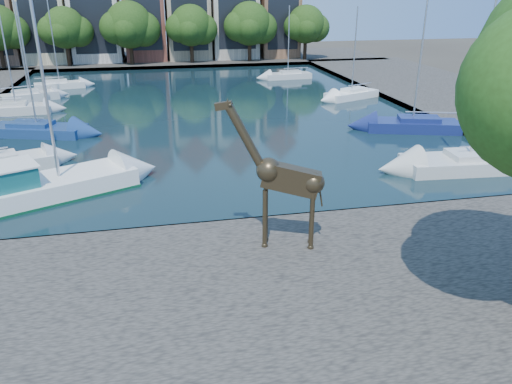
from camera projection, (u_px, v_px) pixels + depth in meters
ground at (248, 227)px, 22.24m from camera, size 160.00×160.00×0.00m
water_basin at (196, 109)px, 43.97m from camera, size 38.00×50.00×0.08m
near_quay at (289, 316)px, 15.80m from camera, size 50.00×14.00×0.50m
far_quay at (175, 59)px, 72.88m from camera, size 60.00×16.00×0.50m
right_quay at (453, 95)px, 48.60m from camera, size 14.00×52.00×0.50m
townhouse_west_mid at (44, 2)px, 66.64m from camera, size 5.94×9.18×16.79m
townhouse_west_inner at (95, 8)px, 68.20m from camera, size 6.43×9.18×15.15m
townhouse_center at (143, 0)px, 69.04m from camera, size 5.44×9.18×16.93m
townhouse_east_inner at (186, 5)px, 70.41m from camera, size 5.94×9.18×15.79m
townhouse_east_mid at (232, 2)px, 71.50m from camera, size 6.43×9.18×16.65m
townhouse_east_end at (276, 9)px, 73.10m from camera, size 5.44×9.18×14.43m
far_tree_west at (65, 29)px, 63.44m from camera, size 6.76×5.20×7.36m
far_tree_mid_west at (130, 26)px, 64.87m from camera, size 7.80×6.00×8.00m
far_tree_mid_east at (191, 27)px, 66.44m from camera, size 7.02×5.40×7.52m
far_tree_east at (250, 25)px, 67.91m from camera, size 7.54×5.80×7.84m
far_tree_far_east at (306, 26)px, 69.48m from camera, size 6.76×5.20×7.36m
giraffe_statue at (283, 178)px, 18.70m from camera, size 3.91×1.53×5.68m
motorsailer at (29, 186)px, 24.50m from camera, size 9.94×6.70×10.38m
sailboat_left_b at (37, 128)px, 35.81m from camera, size 7.13×4.31×9.00m
sailboat_left_c at (16, 107)px, 41.88m from camera, size 5.61×2.18×9.46m
sailboat_left_d at (29, 94)px, 46.68m from camera, size 5.31×3.68×10.14m
sailboat_left_e at (60, 84)px, 52.57m from camera, size 5.26×2.78×8.84m
sailboat_right_a at (469, 160)px, 28.84m from camera, size 7.74×3.21×11.27m
sailboat_right_b at (413, 123)px, 36.85m from camera, size 7.04×4.19×11.49m
sailboat_right_c at (352, 93)px, 47.71m from camera, size 5.79×3.92×8.32m
sailboat_right_d at (288, 74)px, 58.25m from camera, size 5.48×2.25×8.06m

